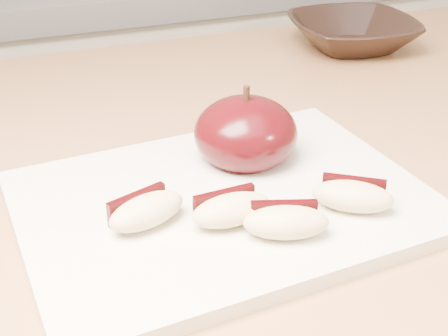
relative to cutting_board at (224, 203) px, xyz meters
name	(u,v)px	position (x,y,z in m)	size (l,w,h in m)	color
back_cabinet	(67,190)	(-0.05, 0.80, -0.44)	(2.40, 0.62, 0.94)	silver
cutting_board	(224,203)	(0.00, 0.00, 0.00)	(0.31, 0.22, 0.01)	white
apple_half	(246,133)	(0.04, 0.05, 0.03)	(0.10, 0.10, 0.07)	black
apple_wedge_a	(146,210)	(-0.06, -0.01, 0.02)	(0.07, 0.05, 0.02)	beige
apple_wedge_b	(231,209)	(-0.01, -0.03, 0.02)	(0.06, 0.03, 0.02)	beige
apple_wedge_c	(286,221)	(0.02, -0.06, 0.02)	(0.07, 0.05, 0.02)	beige
apple_wedge_d	(352,195)	(0.08, -0.05, 0.02)	(0.07, 0.06, 0.02)	beige
bowl	(352,33)	(0.30, 0.30, 0.01)	(0.16, 0.16, 0.04)	black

